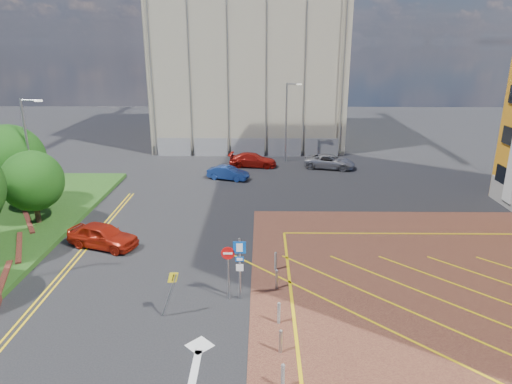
{
  "coord_description": "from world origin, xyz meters",
  "views": [
    {
      "loc": [
        1.52,
        -18.35,
        11.85
      ],
      "look_at": [
        1.21,
        5.38,
        4.02
      ],
      "focal_mm": 32.0,
      "sensor_mm": 36.0,
      "label": 1
    }
  ],
  "objects_px": {
    "tree_d": "(9,160)",
    "lamp_back": "(287,119)",
    "sign_cluster": "(235,263)",
    "car_blue_back": "(228,173)",
    "tree_c": "(32,181)",
    "car_red_left": "(103,235)",
    "car_silver_back": "(330,162)",
    "lamp_left_far": "(30,152)",
    "warning_sign": "(171,289)",
    "car_red_back": "(253,160)"
  },
  "relations": [
    {
      "from": "tree_c",
      "to": "lamp_back",
      "type": "xyz_separation_m",
      "value": [
        17.58,
        18.0,
        1.17
      ]
    },
    {
      "from": "tree_d",
      "to": "car_blue_back",
      "type": "bearing_deg",
      "value": 28.66
    },
    {
      "from": "tree_c",
      "to": "car_red_left",
      "type": "bearing_deg",
      "value": -30.41
    },
    {
      "from": "car_red_left",
      "to": "lamp_back",
      "type": "bearing_deg",
      "value": -10.11
    },
    {
      "from": "car_red_back",
      "to": "lamp_left_far",
      "type": "bearing_deg",
      "value": 138.69
    },
    {
      "from": "sign_cluster",
      "to": "car_red_back",
      "type": "bearing_deg",
      "value": 89.2
    },
    {
      "from": "tree_c",
      "to": "car_silver_back",
      "type": "xyz_separation_m",
      "value": [
        21.7,
        15.17,
        -2.52
      ]
    },
    {
      "from": "lamp_back",
      "to": "car_silver_back",
      "type": "height_order",
      "value": "lamp_back"
    },
    {
      "from": "tree_d",
      "to": "lamp_left_far",
      "type": "bearing_deg",
      "value": -25.68
    },
    {
      "from": "tree_d",
      "to": "car_blue_back",
      "type": "xyz_separation_m",
      "value": [
        14.98,
        8.19,
        -3.26
      ]
    },
    {
      "from": "warning_sign",
      "to": "sign_cluster",
      "type": "bearing_deg",
      "value": 28.48
    },
    {
      "from": "tree_c",
      "to": "car_silver_back",
      "type": "bearing_deg",
      "value": 34.96
    },
    {
      "from": "car_silver_back",
      "to": "car_red_back",
      "type": "bearing_deg",
      "value": 100.48
    },
    {
      "from": "tree_d",
      "to": "car_silver_back",
      "type": "relative_size",
      "value": 1.25
    },
    {
      "from": "car_red_left",
      "to": "warning_sign",
      "type": "bearing_deg",
      "value": -123.17
    },
    {
      "from": "car_blue_back",
      "to": "warning_sign",
      "type": "bearing_deg",
      "value": -164.46
    },
    {
      "from": "car_blue_back",
      "to": "car_silver_back",
      "type": "bearing_deg",
      "value": -49.57
    },
    {
      "from": "car_blue_back",
      "to": "car_red_back",
      "type": "height_order",
      "value": "car_red_back"
    },
    {
      "from": "tree_c",
      "to": "tree_d",
      "type": "distance_m",
      "value": 4.3
    },
    {
      "from": "lamp_back",
      "to": "car_silver_back",
      "type": "distance_m",
      "value": 6.21
    },
    {
      "from": "tree_c",
      "to": "car_silver_back",
      "type": "distance_m",
      "value": 26.59
    },
    {
      "from": "lamp_back",
      "to": "car_blue_back",
      "type": "xyz_separation_m",
      "value": [
        -5.6,
        -6.81,
        -3.75
      ]
    },
    {
      "from": "tree_d",
      "to": "lamp_back",
      "type": "relative_size",
      "value": 0.76
    },
    {
      "from": "lamp_left_far",
      "to": "car_red_left",
      "type": "relative_size",
      "value": 1.83
    },
    {
      "from": "lamp_back",
      "to": "warning_sign",
      "type": "distance_m",
      "value": 29.43
    },
    {
      "from": "lamp_left_far",
      "to": "car_red_left",
      "type": "bearing_deg",
      "value": -39.24
    },
    {
      "from": "sign_cluster",
      "to": "car_red_back",
      "type": "xyz_separation_m",
      "value": [
        0.35,
        24.72,
        -1.27
      ]
    },
    {
      "from": "tree_d",
      "to": "car_silver_back",
      "type": "height_order",
      "value": "tree_d"
    },
    {
      "from": "sign_cluster",
      "to": "car_blue_back",
      "type": "bearing_deg",
      "value": 95.13
    },
    {
      "from": "tree_d",
      "to": "car_red_left",
      "type": "bearing_deg",
      "value": -36.27
    },
    {
      "from": "sign_cluster",
      "to": "car_blue_back",
      "type": "xyz_separation_m",
      "value": [
        -1.81,
        20.2,
        -1.34
      ]
    },
    {
      "from": "car_red_left",
      "to": "car_silver_back",
      "type": "bearing_deg",
      "value": -21.83
    },
    {
      "from": "car_red_left",
      "to": "car_silver_back",
      "type": "relative_size",
      "value": 0.9
    },
    {
      "from": "tree_d",
      "to": "lamp_left_far",
      "type": "distance_m",
      "value": 2.44
    },
    {
      "from": "lamp_back",
      "to": "car_silver_back",
      "type": "relative_size",
      "value": 1.64
    },
    {
      "from": "lamp_left_far",
      "to": "car_silver_back",
      "type": "distance_m",
      "value": 26.47
    },
    {
      "from": "car_blue_back",
      "to": "car_red_back",
      "type": "relative_size",
      "value": 0.79
    },
    {
      "from": "tree_d",
      "to": "car_red_left",
      "type": "height_order",
      "value": "tree_d"
    },
    {
      "from": "tree_d",
      "to": "car_silver_back",
      "type": "xyz_separation_m",
      "value": [
        24.7,
        12.17,
        -3.19
      ]
    },
    {
      "from": "lamp_left_far",
      "to": "car_red_back",
      "type": "xyz_separation_m",
      "value": [
        15.06,
        13.7,
        -3.98
      ]
    },
    {
      "from": "sign_cluster",
      "to": "warning_sign",
      "type": "relative_size",
      "value": 1.43
    },
    {
      "from": "warning_sign",
      "to": "car_red_back",
      "type": "xyz_separation_m",
      "value": [
        3.15,
        26.24,
        -0.75
      ]
    },
    {
      "from": "lamp_left_far",
      "to": "sign_cluster",
      "type": "bearing_deg",
      "value": -36.82
    },
    {
      "from": "tree_c",
      "to": "sign_cluster",
      "type": "relative_size",
      "value": 1.53
    },
    {
      "from": "tree_c",
      "to": "lamp_left_far",
      "type": "height_order",
      "value": "lamp_left_far"
    },
    {
      "from": "warning_sign",
      "to": "car_red_back",
      "type": "bearing_deg",
      "value": 83.16
    },
    {
      "from": "car_red_left",
      "to": "car_blue_back",
      "type": "distance_m",
      "value": 15.8
    },
    {
      "from": "tree_d",
      "to": "car_red_left",
      "type": "xyz_separation_m",
      "value": [
        8.43,
        -6.19,
        -3.12
      ]
    },
    {
      "from": "lamp_left_far",
      "to": "warning_sign",
      "type": "bearing_deg",
      "value": -46.45
    },
    {
      "from": "tree_c",
      "to": "car_red_back",
      "type": "bearing_deg",
      "value": 47.99
    }
  ]
}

